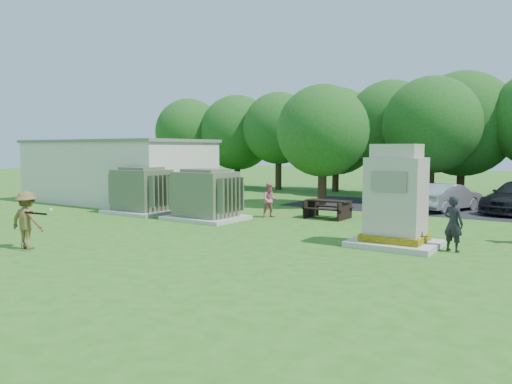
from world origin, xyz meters
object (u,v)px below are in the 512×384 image
Objects in this scene: person_at_picnic at (270,200)px; transformer_right at (206,196)px; person_by_generator at (453,224)px; car_silver_a at (448,197)px; car_white at (403,193)px; batter at (27,220)px; picnic_table at (327,207)px; generator_cabinet at (396,202)px; transformer_left at (142,192)px.

transformer_right is at bearing -175.62° from person_at_picnic.
person_at_picnic is (1.85, 1.99, -0.24)m from transformer_right.
transformer_right is at bearing 13.71° from person_by_generator.
car_white is at bearing -5.61° from car_silver_a.
batter is 1.05× the size of person_by_generator.
picnic_table is at bearing 37.72° from transformer_right.
car_white is (5.59, 17.05, -0.21)m from batter.
generator_cabinet is 1.81× the size of batter.
person_at_picnic is at bearing -152.90° from picnic_table.
person_by_generator is at bearing -6.10° from transformer_right.
batter is 17.95m from car_white.
transformer_right is 1.80× the size of batter.
person_by_generator is (13.54, -1.05, -0.18)m from transformer_left.
transformer_right is at bearing 171.45° from generator_cabinet.
transformer_right is at bearing 0.00° from transformer_left.
picnic_table is (3.98, 3.08, -0.50)m from transformer_right.
picnic_table is 1.21× the size of person_at_picnic.
generator_cabinet reaches higher than person_by_generator.
person_by_generator is 1.08× the size of person_at_picnic.
car_silver_a is (8.03, 15.94, -0.20)m from batter.
generator_cabinet is 9.73m from car_silver_a.
person_at_picnic is 8.61m from car_silver_a.
transformer_left is 1.00× the size of transformer_right.
person_by_generator reaches higher than car_white.
batter reaches higher than car_white.
person_at_picnic reaches higher than picnic_table.
batter is 17.85m from car_silver_a.
car_silver_a is at bearing 94.08° from generator_cabinet.
batter is at bearing 82.27° from car_silver_a.
picnic_table is 0.49× the size of car_white.
batter reaches higher than person_at_picnic.
car_white is at bearing 80.00° from picnic_table.
person_by_generator is at bearing 6.74° from generator_cabinet.
person_by_generator is 0.41× the size of car_silver_a.
transformer_left is at bearing 180.00° from transformer_right.
car_white is at bearing -120.56° from batter.
transformer_right is at bearing -101.39° from car_white.
person_at_picnic is 8.24m from car_white.
batter is at bearing -112.82° from picnic_table.
picnic_table is 7.18m from person_by_generator.
transformer_right is (3.70, 0.00, 0.00)m from transformer_left.
transformer_right is at bearing -142.28° from picnic_table.
transformer_left is at bearing 55.86° from car_silver_a.
generator_cabinet is 0.83× the size of car_white.
car_white is (1.14, 6.48, 0.15)m from picnic_table.
car_white is (3.27, 7.57, -0.11)m from person_at_picnic.
transformer_left is 13.58m from person_by_generator.
person_at_picnic is at bearing 47.07° from transformer_right.
transformer_right is 1.69× the size of picnic_table.
transformer_left is 14.07m from car_silver_a.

